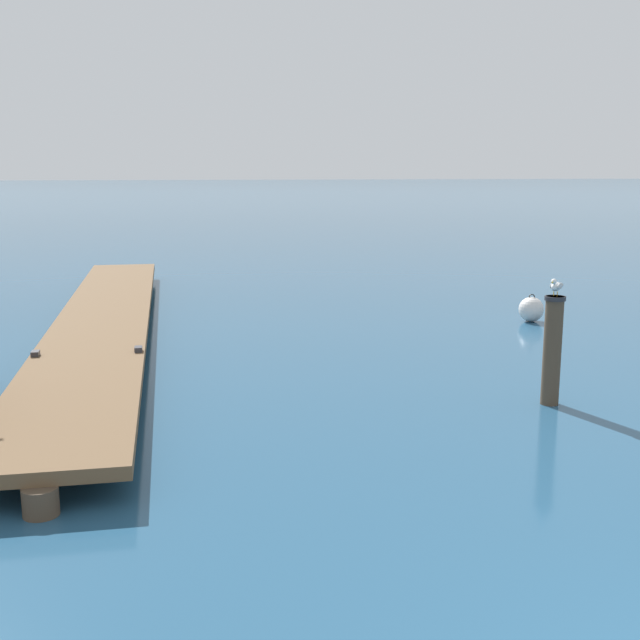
# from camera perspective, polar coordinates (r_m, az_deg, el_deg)

# --- Properties ---
(floating_dock) EXTENTS (2.38, 17.37, 0.53)m
(floating_dock) POSITION_cam_1_polar(r_m,az_deg,el_deg) (16.58, -15.36, 0.05)
(floating_dock) COLOR brown
(floating_dock) RESTS_ON ground
(mooring_piling) EXTENTS (0.30, 0.30, 1.60)m
(mooring_piling) POSITION_cam_1_polar(r_m,az_deg,el_deg) (11.86, 16.44, -1.97)
(mooring_piling) COLOR #4C3D2D
(mooring_piling) RESTS_ON ground
(perched_seagull) EXTENTS (0.29, 0.31, 0.27)m
(perched_seagull) POSITION_cam_1_polar(r_m,az_deg,el_deg) (11.70, 16.69, 2.38)
(perched_seagull) COLOR gold
(perched_seagull) RESTS_ON mooring_piling
(mooring_buoy) EXTENTS (0.55, 0.55, 0.63)m
(mooring_buoy) POSITION_cam_1_polar(r_m,az_deg,el_deg) (18.21, 15.01, 0.75)
(mooring_buoy) COLOR silver
(mooring_buoy) RESTS_ON ground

